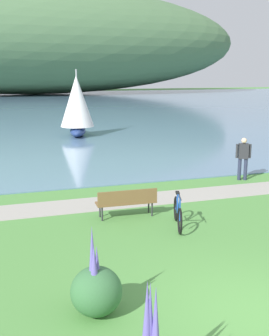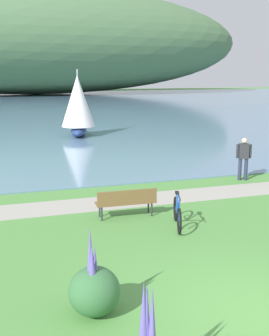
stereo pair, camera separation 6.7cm
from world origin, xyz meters
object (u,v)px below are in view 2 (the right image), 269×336
object	(u,v)px
person_at_shoreline	(244,156)
sailboat_mid_bay	(78,105)
park_bench_near_camera	(126,201)
bicycle_leaning_near_bench	(177,213)

from	to	relation	value
person_at_shoreline	sailboat_mid_bay	bearing A→B (deg)	107.21
park_bench_near_camera	person_at_shoreline	xyz separation A→B (m)	(5.72, 2.90, 0.46)
park_bench_near_camera	sailboat_mid_bay	size ratio (longest dim) A/B	0.41
park_bench_near_camera	person_at_shoreline	bearing A→B (deg)	26.92
park_bench_near_camera	sailboat_mid_bay	distance (m)	16.67
bicycle_leaning_near_bench	sailboat_mid_bay	size ratio (longest dim) A/B	0.39
park_bench_near_camera	sailboat_mid_bay	xyz separation A→B (m)	(1.49, 16.53, 1.58)
bicycle_leaning_near_bench	sailboat_mid_bay	distance (m)	17.80
park_bench_near_camera	bicycle_leaning_near_bench	bearing A→B (deg)	-46.14
bicycle_leaning_near_bench	person_at_shoreline	distance (m)	6.16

